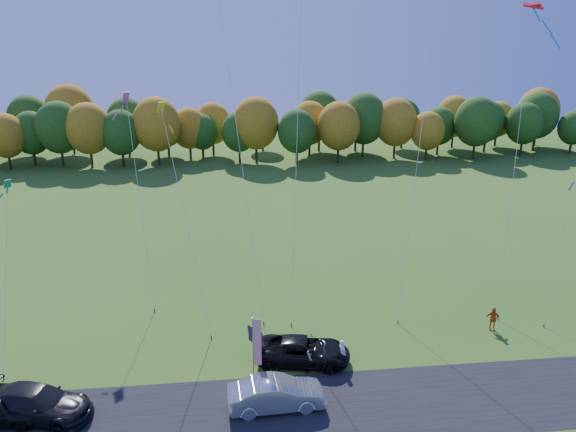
{
  "coord_description": "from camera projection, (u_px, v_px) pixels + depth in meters",
  "views": [
    {
      "loc": [
        -3.88,
        -27.62,
        17.87
      ],
      "look_at": [
        0.0,
        6.0,
        7.0
      ],
      "focal_mm": 35.0,
      "sensor_mm": 36.0,
      "label": 1
    }
  ],
  "objects": [
    {
      "name": "kite_diamond_yellow",
      "position": [
        185.0,
        219.0,
        35.31
      ],
      "size": [
        3.34,
        6.48,
        14.22
      ],
      "color": "#4C3F33",
      "rests_on": "ground"
    },
    {
      "name": "asphalt_strip",
      "position": [
        311.0,
        408.0,
        28.22
      ],
      "size": [
        90.0,
        6.0,
        0.01
      ],
      "primitive_type": "cube",
      "color": "black",
      "rests_on": "ground"
    },
    {
      "name": "kite_parafoil_rainbow",
      "position": [
        516.0,
        155.0,
        38.3
      ],
      "size": [
        5.87,
        8.91,
        20.45
      ],
      "color": "#4C3F33",
      "rests_on": "ground"
    },
    {
      "name": "kite_delta_red",
      "position": [
        298.0,
        121.0,
        36.92
      ],
      "size": [
        3.12,
        9.99,
        25.27
      ],
      "color": "#4C3F33",
      "rests_on": "ground"
    },
    {
      "name": "ground",
      "position": [
        300.0,
        364.0,
        32.01
      ],
      "size": [
        160.0,
        160.0,
        0.0
      ],
      "primitive_type": "plane",
      "color": "#2E5917"
    },
    {
      "name": "kite_diamond_green",
      "position": [
        6.0,
        273.0,
        32.05
      ],
      "size": [
        1.04,
        6.68,
        10.0
      ],
      "color": "#4C3F33",
      "rests_on": "ground"
    },
    {
      "name": "person_tailgate_a",
      "position": [
        342.0,
        353.0,
        31.64
      ],
      "size": [
        0.56,
        0.69,
        1.63
      ],
      "primitive_type": "imported",
      "rotation": [
        0.0,
        0.0,
        1.91
      ],
      "color": "white",
      "rests_on": "ground"
    },
    {
      "name": "kite_diamond_blue_low",
      "position": [
        558.0,
        254.0,
        36.61
      ],
      "size": [
        3.24,
        3.97,
        8.99
      ],
      "color": "#4C3F33",
      "rests_on": "ground"
    },
    {
      "name": "feather_flag",
      "position": [
        256.0,
        342.0,
        30.1
      ],
      "size": [
        0.47,
        0.18,
        3.67
      ],
      "color": "#999999",
      "rests_on": "ground"
    },
    {
      "name": "black_suv",
      "position": [
        303.0,
        351.0,
        32.02
      ],
      "size": [
        5.75,
        3.47,
        1.49
      ],
      "primitive_type": "imported",
      "rotation": [
        0.0,
        0.0,
        1.38
      ],
      "color": "black",
      "rests_on": "ground"
    },
    {
      "name": "kite_parafoil_orange",
      "position": [
        430.0,
        60.0,
        37.27
      ],
      "size": [
        7.68,
        11.87,
        33.07
      ],
      "color": "#4C3F33",
      "rests_on": "ground"
    },
    {
      "name": "person_east",
      "position": [
        493.0,
        319.0,
        35.57
      ],
      "size": [
        0.98,
        0.64,
        1.55
      ],
      "primitive_type": "imported",
      "rotation": [
        0.0,
        0.0,
        -0.31
      ],
      "color": "#C85512",
      "rests_on": "ground"
    },
    {
      "name": "dark_truck_a",
      "position": [
        37.0,
        403.0,
        27.38
      ],
      "size": [
        5.84,
        3.72,
        1.57
      ],
      "primitive_type": "imported",
      "rotation": [
        0.0,
        0.0,
        1.27
      ],
      "color": "black",
      "rests_on": "ground"
    },
    {
      "name": "silver_sedan",
      "position": [
        276.0,
        394.0,
        28.06
      ],
      "size": [
        4.94,
        1.95,
        1.6
      ],
      "primitive_type": "imported",
      "rotation": [
        0.0,
        0.0,
        1.62
      ],
      "color": "silver",
      "rests_on": "ground"
    },
    {
      "name": "tree_line",
      "position": [
        251.0,
        161.0,
        84.03
      ],
      "size": [
        116.0,
        12.0,
        10.0
      ],
      "primitive_type": null,
      "color": "#1E4711",
      "rests_on": "ground"
    },
    {
      "name": "kite_diamond_pink",
      "position": [
        140.0,
        199.0,
        39.4
      ],
      "size": [
        2.47,
        7.82,
        14.36
      ],
      "color": "#4C3F33",
      "rests_on": "ground"
    },
    {
      "name": "person_tailgate_b",
      "position": [
        312.0,
        358.0,
        31.14
      ],
      "size": [
        1.02,
        1.02,
        1.67
      ],
      "primitive_type": "imported",
      "rotation": [
        0.0,
        0.0,
        0.79
      ],
      "color": "gray",
      "rests_on": "ground"
    },
    {
      "name": "kite_delta_blue",
      "position": [
        233.0,
        103.0,
        36.93
      ],
      "size": [
        4.3,
        11.03,
        27.97
      ],
      "color": "#4C3F33",
      "rests_on": "ground"
    }
  ]
}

